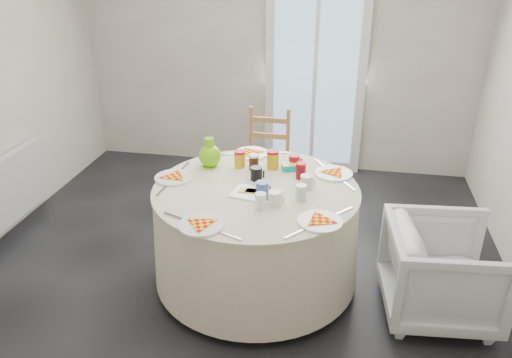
% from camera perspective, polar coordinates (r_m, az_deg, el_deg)
% --- Properties ---
extents(floor, '(4.00, 4.00, 0.00)m').
position_cam_1_polar(floor, '(3.80, -2.41, -10.10)').
color(floor, black).
rests_on(floor, ground).
extents(wall_back, '(4.00, 0.02, 2.60)m').
position_cam_1_polar(wall_back, '(5.14, 2.41, 15.23)').
color(wall_back, '#BCB5A3').
rests_on(wall_back, floor).
extents(glass_door, '(1.00, 0.08, 2.10)m').
position_cam_1_polar(glass_door, '(5.10, 6.82, 12.14)').
color(glass_door, silver).
rests_on(glass_door, floor).
extents(radiator, '(0.07, 1.00, 0.55)m').
position_cam_1_polar(radiator, '(4.55, -26.45, -1.10)').
color(radiator, silver).
rests_on(radiator, floor).
extents(table, '(1.41, 1.41, 0.72)m').
position_cam_1_polar(table, '(3.49, 0.00, -6.32)').
color(table, beige).
rests_on(table, floor).
extents(wooden_chair, '(0.41, 0.39, 0.89)m').
position_cam_1_polar(wooden_chair, '(4.47, 1.13, 2.53)').
color(wooden_chair, '#A9613E').
rests_on(wooden_chair, floor).
extents(armchair, '(0.70, 0.74, 0.70)m').
position_cam_1_polar(armchair, '(3.39, 20.70, -8.89)').
color(armchair, silver).
rests_on(armchair, floor).
extents(place_settings, '(1.49, 1.49, 0.03)m').
position_cam_1_polar(place_settings, '(3.30, 0.00, -0.47)').
color(place_settings, silver).
rests_on(place_settings, table).
extents(jar_cluster, '(0.57, 0.38, 0.15)m').
position_cam_1_polar(jar_cluster, '(3.50, 1.39, 2.06)').
color(jar_cluster, '#9C4414').
rests_on(jar_cluster, table).
extents(butter_tub, '(0.15, 0.13, 0.05)m').
position_cam_1_polar(butter_tub, '(3.57, 4.00, 1.82)').
color(butter_tub, '#02AAB0').
rests_on(butter_tub, table).
extents(green_pitcher, '(0.22, 0.22, 0.21)m').
position_cam_1_polar(green_pitcher, '(3.60, -5.33, 3.46)').
color(green_pitcher, '#73C60B').
rests_on(green_pitcher, table).
extents(cheese_platter, '(0.33, 0.25, 0.04)m').
position_cam_1_polar(cheese_platter, '(3.20, -0.03, -1.23)').
color(cheese_platter, silver).
rests_on(cheese_platter, table).
extents(mugs_glasses, '(0.62, 0.62, 0.11)m').
position_cam_1_polar(mugs_glasses, '(3.26, 2.76, 0.00)').
color(mugs_glasses, '#9D9A9B').
rests_on(mugs_glasses, table).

